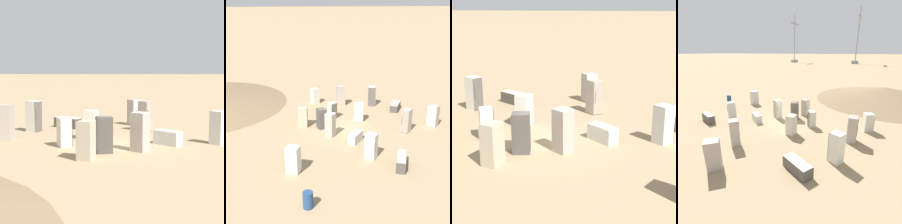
% 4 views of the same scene
% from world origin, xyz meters
% --- Properties ---
extents(ground_plane, '(1000.00, 1000.00, 0.00)m').
position_xyz_m(ground_plane, '(0.00, 0.00, 0.00)').
color(ground_plane, '#9E8460').
extents(discarded_fridge_0, '(0.82, 0.71, 1.60)m').
position_xyz_m(discarded_fridge_0, '(-2.12, -1.97, 0.80)').
color(discarded_fridge_0, beige).
rests_on(discarded_fridge_0, ground_plane).
extents(discarded_fridge_1, '(0.86, 0.85, 1.42)m').
position_xyz_m(discarded_fridge_1, '(-0.03, -2.96, 0.71)').
color(discarded_fridge_1, beige).
rests_on(discarded_fridge_1, ground_plane).
extents(discarded_fridge_3, '(0.97, 0.98, 1.86)m').
position_xyz_m(discarded_fridge_3, '(-5.28, 0.92, 0.93)').
color(discarded_fridge_3, '#A89E93').
rests_on(discarded_fridge_3, ground_plane).
extents(discarded_fridge_4, '(1.51, 1.95, 0.68)m').
position_xyz_m(discarded_fridge_4, '(-6.21, -4.18, 0.34)').
color(discarded_fridge_4, '#4C4742').
rests_on(discarded_fridge_4, ground_plane).
extents(discarded_fridge_5, '(0.90, 0.93, 1.81)m').
position_xyz_m(discarded_fridge_5, '(0.66, 0.74, 0.90)').
color(discarded_fridge_5, '#A89E93').
rests_on(discarded_fridge_5, ground_plane).
extents(discarded_fridge_6, '(1.33, 1.47, 0.73)m').
position_xyz_m(discarded_fridge_6, '(-0.99, 2.10, 0.36)').
color(discarded_fridge_6, silver).
rests_on(discarded_fridge_6, ground_plane).
extents(discarded_fridge_7, '(0.91, 0.96, 1.90)m').
position_xyz_m(discarded_fridge_7, '(-4.39, -5.88, 0.95)').
color(discarded_fridge_7, silver).
rests_on(discarded_fridge_7, ground_plane).
extents(discarded_fridge_9, '(0.93, 0.92, 1.69)m').
position_xyz_m(discarded_fridge_9, '(-1.46, 4.65, 0.84)').
color(discarded_fridge_9, silver).
rests_on(discarded_fridge_9, ground_plane).
extents(discarded_fridge_10, '(0.83, 0.76, 1.64)m').
position_xyz_m(discarded_fridge_10, '(2.60, -1.44, 0.82)').
color(discarded_fridge_10, '#B2A88E').
rests_on(discarded_fridge_10, ground_plane).
extents(discarded_fridge_11, '(1.04, 1.04, 1.76)m').
position_xyz_m(discarded_fridge_11, '(-7.87, 0.13, 0.88)').
color(discarded_fridge_11, '#A89E93').
rests_on(discarded_fridge_11, ground_plane).
extents(discarded_fridge_13, '(0.82, 0.87, 1.66)m').
position_xyz_m(discarded_fridge_13, '(1.15, -0.86, 0.83)').
color(discarded_fridge_13, '#4C4742').
rests_on(discarded_fridge_13, ground_plane).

